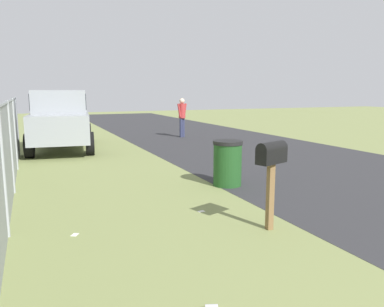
{
  "coord_description": "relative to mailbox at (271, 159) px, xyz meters",
  "views": [
    {
      "loc": [
        1.52,
        2.64,
        2.06
      ],
      "look_at": [
        6.88,
        0.34,
        1.09
      ],
      "focal_mm": 35.25,
      "sensor_mm": 36.0,
      "label": 1
    }
  ],
  "objects": [
    {
      "name": "mailbox",
      "position": [
        0.0,
        0.0,
        0.0
      ],
      "size": [
        0.37,
        0.56,
        1.33
      ],
      "rotation": [
        0.0,
        0.0,
        0.35
      ],
      "color": "brown",
      "rests_on": "ground"
    },
    {
      "name": "pickup_truck",
      "position": [
        9.48,
        2.21,
        0.03
      ],
      "size": [
        5.15,
        2.55,
        2.09
      ],
      "rotation": [
        0.0,
        0.0,
        3.02
      ],
      "color": "#93999E",
      "rests_on": "ground"
    },
    {
      "name": "trash_bin",
      "position": [
        2.62,
        -0.71,
        -0.57
      ],
      "size": [
        0.65,
        0.65,
        1.0
      ],
      "color": "#1E4C1E",
      "rests_on": "ground"
    },
    {
      "name": "pedestrian",
      "position": [
        11.23,
        -3.08,
        -0.06
      ],
      "size": [
        0.3,
        0.53,
        1.74
      ],
      "rotation": [
        0.0,
        0.0,
        3.64
      ],
      "color": "#2D3351",
      "rests_on": "ground"
    },
    {
      "name": "fence_section",
      "position": [
        1.22,
        3.61,
        -0.06
      ],
      "size": [
        15.36,
        0.07,
        1.88
      ],
      "color": "#9EA3A8",
      "rests_on": "ground"
    },
    {
      "name": "litter_wrapper_near_hydrant",
      "position": [
        1.17,
        0.59,
        -1.07
      ],
      "size": [
        0.1,
        0.13,
        0.01
      ],
      "primitive_type": "cube",
      "rotation": [
        0.0,
        0.0,
        4.89
      ],
      "color": "silver",
      "rests_on": "ground"
    },
    {
      "name": "litter_wrapper_far_scatter",
      "position": [
        0.92,
        2.72,
        -1.07
      ],
      "size": [
        0.15,
        0.13,
        0.01
      ],
      "primitive_type": "cube",
      "rotation": [
        0.0,
        0.0,
        5.74
      ],
      "color": "silver",
      "rests_on": "ground"
    }
  ]
}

